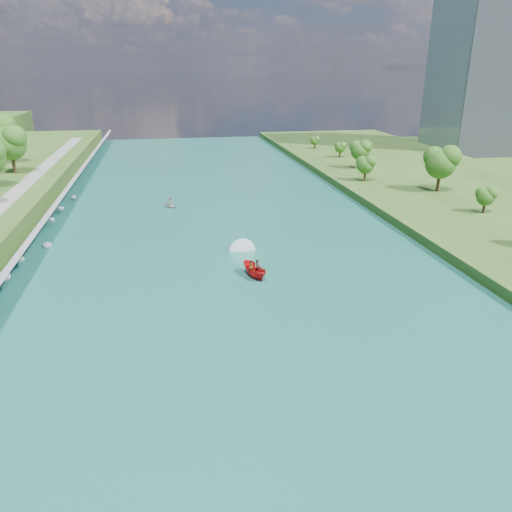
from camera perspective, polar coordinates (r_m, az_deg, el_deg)
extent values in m
plane|color=#2D5119|center=(47.77, -0.12, -8.70)|extent=(260.00, 260.00, 0.00)
cube|color=#185C4F|center=(65.70, -3.29, -0.18)|extent=(55.00, 240.00, 0.10)
cube|color=slate|center=(67.20, -25.73, -0.21)|extent=(3.54, 236.00, 4.05)
ellipsoid|color=gray|center=(61.39, -26.94, -2.17)|extent=(1.59, 1.35, 1.14)
ellipsoid|color=gray|center=(68.00, -25.34, -0.36)|extent=(1.00, 0.92, 0.73)
ellipsoid|color=gray|center=(75.33, -22.76, 1.12)|extent=(1.26, 1.55, 0.95)
ellipsoid|color=gray|center=(84.18, -22.32, 3.83)|extent=(0.99, 0.85, 0.77)
ellipsoid|color=gray|center=(91.75, -21.42, 5.07)|extent=(1.10, 1.09, 0.79)
ellipsoid|color=gray|center=(100.42, -20.13, 6.31)|extent=(1.02, 1.25, 0.78)
cube|color=gray|center=(163.15, 24.73, 21.31)|extent=(22.00, 22.00, 60.00)
ellipsoid|color=#1F5115|center=(112.49, -26.25, 11.27)|extent=(6.58, 6.58, 10.96)
ellipsoid|color=#1F5115|center=(125.77, -27.22, 12.25)|extent=(7.44, 7.44, 12.39)
ellipsoid|color=#1F5115|center=(88.13, 24.76, 6.09)|extent=(3.04, 3.04, 5.06)
ellipsoid|color=#1F5115|center=(100.53, 20.35, 9.78)|extent=(6.04, 6.04, 10.07)
ellipsoid|color=#1F5115|center=(106.07, 12.40, 10.02)|extent=(3.70, 3.70, 6.16)
ellipsoid|color=#1F5115|center=(119.50, 11.81, 11.59)|extent=(4.60, 4.60, 7.67)
ellipsoid|color=#1F5115|center=(134.02, 9.59, 12.05)|extent=(2.82, 2.82, 4.70)
ellipsoid|color=#1F5115|center=(147.89, 6.73, 12.87)|extent=(2.46, 2.46, 4.10)
imported|color=red|center=(59.28, -0.22, -1.60)|extent=(2.93, 4.66, 1.69)
imported|color=#66605B|center=(58.70, -0.53, -1.40)|extent=(0.69, 0.48, 1.80)
imported|color=#66605B|center=(59.72, 0.17, -1.15)|extent=(0.92, 0.84, 1.52)
cube|color=white|center=(62.33, -0.71, -1.26)|extent=(0.90, 5.00, 0.06)
imported|color=#92949A|center=(90.86, -9.74, 5.76)|extent=(3.46, 3.91, 0.67)
imported|color=#66605B|center=(90.71, -9.77, 6.12)|extent=(0.78, 0.65, 1.36)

